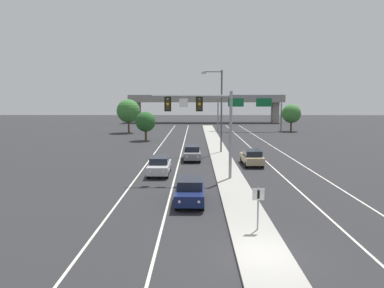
{
  "coord_description": "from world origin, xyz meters",
  "views": [
    {
      "loc": [
        -2.93,
        -14.68,
        6.78
      ],
      "look_at": [
        -3.2,
        13.19,
        3.2
      ],
      "focal_mm": 33.5,
      "sensor_mm": 36.0,
      "label": 1
    }
  ],
  "objects_px": {
    "car_oncoming_navy": "(190,190)",
    "tree_far_left_a": "(128,111)",
    "car_oncoming_silver": "(159,165)",
    "car_receding_tan": "(252,157)",
    "median_sign_post": "(258,202)",
    "street_lamp_median": "(220,106)",
    "overhead_signal_mast": "(206,116)",
    "highway_sign_gantry": "(250,101)",
    "tree_far_right_b": "(291,114)",
    "car_oncoming_grey": "(192,153)",
    "tree_far_left_c": "(146,122)"
  },
  "relations": [
    {
      "from": "overhead_signal_mast",
      "to": "tree_far_right_b",
      "type": "distance_m",
      "value": 47.99
    },
    {
      "from": "car_oncoming_navy",
      "to": "car_oncoming_grey",
      "type": "height_order",
      "value": "same"
    },
    {
      "from": "car_oncoming_navy",
      "to": "tree_far_left_c",
      "type": "height_order",
      "value": "tree_far_left_c"
    },
    {
      "from": "street_lamp_median",
      "to": "tree_far_right_b",
      "type": "height_order",
      "value": "street_lamp_median"
    },
    {
      "from": "median_sign_post",
      "to": "car_oncoming_silver",
      "type": "xyz_separation_m",
      "value": [
        -6.36,
        13.87,
        -0.77
      ]
    },
    {
      "from": "median_sign_post",
      "to": "highway_sign_gantry",
      "type": "height_order",
      "value": "highway_sign_gantry"
    },
    {
      "from": "car_receding_tan",
      "to": "highway_sign_gantry",
      "type": "height_order",
      "value": "highway_sign_gantry"
    },
    {
      "from": "car_oncoming_navy",
      "to": "tree_far_right_b",
      "type": "distance_m",
      "value": 54.63
    },
    {
      "from": "median_sign_post",
      "to": "street_lamp_median",
      "type": "xyz_separation_m",
      "value": [
        -0.19,
        26.58,
        4.21
      ]
    },
    {
      "from": "car_oncoming_navy",
      "to": "car_receding_tan",
      "type": "height_order",
      "value": "same"
    },
    {
      "from": "tree_far_left_c",
      "to": "car_oncoming_silver",
      "type": "bearing_deg",
      "value": -79.51
    },
    {
      "from": "tree_far_left_c",
      "to": "car_oncoming_navy",
      "type": "bearing_deg",
      "value": -77.5
    },
    {
      "from": "car_oncoming_navy",
      "to": "car_oncoming_silver",
      "type": "height_order",
      "value": "same"
    },
    {
      "from": "tree_far_right_b",
      "to": "highway_sign_gantry",
      "type": "bearing_deg",
      "value": 177.86
    },
    {
      "from": "street_lamp_median",
      "to": "car_receding_tan",
      "type": "height_order",
      "value": "street_lamp_median"
    },
    {
      "from": "tree_far_left_a",
      "to": "median_sign_post",
      "type": "bearing_deg",
      "value": -72.8
    },
    {
      "from": "car_oncoming_silver",
      "to": "car_oncoming_navy",
      "type": "bearing_deg",
      "value": -71.73
    },
    {
      "from": "car_oncoming_silver",
      "to": "tree_far_right_b",
      "type": "relative_size",
      "value": 0.8
    },
    {
      "from": "car_receding_tan",
      "to": "highway_sign_gantry",
      "type": "xyz_separation_m",
      "value": [
        5.38,
        37.82,
        5.34
      ]
    },
    {
      "from": "car_receding_tan",
      "to": "tree_far_right_b",
      "type": "xyz_separation_m",
      "value": [
        13.88,
        37.5,
        2.81
      ]
    },
    {
      "from": "car_oncoming_grey",
      "to": "tree_far_right_b",
      "type": "bearing_deg",
      "value": 59.93
    },
    {
      "from": "car_receding_tan",
      "to": "median_sign_post",
      "type": "bearing_deg",
      "value": -97.98
    },
    {
      "from": "median_sign_post",
      "to": "car_oncoming_grey",
      "type": "distance_m",
      "value": 21.7
    },
    {
      "from": "car_oncoming_silver",
      "to": "highway_sign_gantry",
      "type": "relative_size",
      "value": 0.34
    },
    {
      "from": "street_lamp_median",
      "to": "car_oncoming_grey",
      "type": "xyz_separation_m",
      "value": [
        -3.35,
        -5.18,
        -4.97
      ]
    },
    {
      "from": "car_oncoming_navy",
      "to": "car_receding_tan",
      "type": "distance_m",
      "value": 14.6
    },
    {
      "from": "car_oncoming_navy",
      "to": "median_sign_post",
      "type": "bearing_deg",
      "value": -56.07
    },
    {
      "from": "tree_far_left_a",
      "to": "tree_far_left_c",
      "type": "bearing_deg",
      "value": -68.34
    },
    {
      "from": "car_oncoming_navy",
      "to": "tree_far_left_a",
      "type": "xyz_separation_m",
      "value": [
        -12.78,
        47.39,
        3.47
      ]
    },
    {
      "from": "overhead_signal_mast",
      "to": "car_oncoming_grey",
      "type": "distance_m",
      "value": 10.62
    },
    {
      "from": "tree_far_left_a",
      "to": "tree_far_right_b",
      "type": "xyz_separation_m",
      "value": [
        32.75,
        3.39,
        -0.66
      ]
    },
    {
      "from": "street_lamp_median",
      "to": "tree_far_right_b",
      "type": "bearing_deg",
      "value": 60.45
    },
    {
      "from": "tree_far_left_a",
      "to": "car_oncoming_navy",
      "type": "bearing_deg",
      "value": -74.9
    },
    {
      "from": "tree_far_right_b",
      "to": "car_oncoming_silver",
      "type": "bearing_deg",
      "value": -118.48
    },
    {
      "from": "car_oncoming_silver",
      "to": "car_receding_tan",
      "type": "bearing_deg",
      "value": 27.19
    },
    {
      "from": "car_oncoming_silver",
      "to": "tree_far_left_c",
      "type": "distance_m",
      "value": 26.27
    },
    {
      "from": "overhead_signal_mast",
      "to": "median_sign_post",
      "type": "bearing_deg",
      "value": -78.9
    },
    {
      "from": "median_sign_post",
      "to": "street_lamp_median",
      "type": "bearing_deg",
      "value": 90.41
    },
    {
      "from": "overhead_signal_mast",
      "to": "tree_far_left_a",
      "type": "bearing_deg",
      "value": 108.91
    },
    {
      "from": "car_oncoming_navy",
      "to": "overhead_signal_mast",
      "type": "bearing_deg",
      "value": 79.98
    },
    {
      "from": "tree_far_left_c",
      "to": "tree_far_left_a",
      "type": "bearing_deg",
      "value": 111.66
    },
    {
      "from": "car_oncoming_silver",
      "to": "tree_far_left_a",
      "type": "xyz_separation_m",
      "value": [
        -9.92,
        38.71,
        3.47
      ]
    },
    {
      "from": "car_receding_tan",
      "to": "tree_far_left_a",
      "type": "distance_m",
      "value": 39.14
    },
    {
      "from": "highway_sign_gantry",
      "to": "tree_far_left_a",
      "type": "height_order",
      "value": "highway_sign_gantry"
    },
    {
      "from": "overhead_signal_mast",
      "to": "street_lamp_median",
      "type": "xyz_separation_m",
      "value": [
        2.13,
        14.73,
        0.49
      ]
    },
    {
      "from": "tree_far_left_a",
      "to": "tree_far_left_c",
      "type": "height_order",
      "value": "tree_far_left_a"
    },
    {
      "from": "street_lamp_median",
      "to": "car_oncoming_grey",
      "type": "distance_m",
      "value": 7.93
    },
    {
      "from": "car_receding_tan",
      "to": "overhead_signal_mast",
      "type": "bearing_deg",
      "value": -126.59
    },
    {
      "from": "overhead_signal_mast",
      "to": "highway_sign_gantry",
      "type": "bearing_deg",
      "value": 76.95
    },
    {
      "from": "car_oncoming_grey",
      "to": "tree_far_right_b",
      "type": "height_order",
      "value": "tree_far_right_b"
    }
  ]
}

